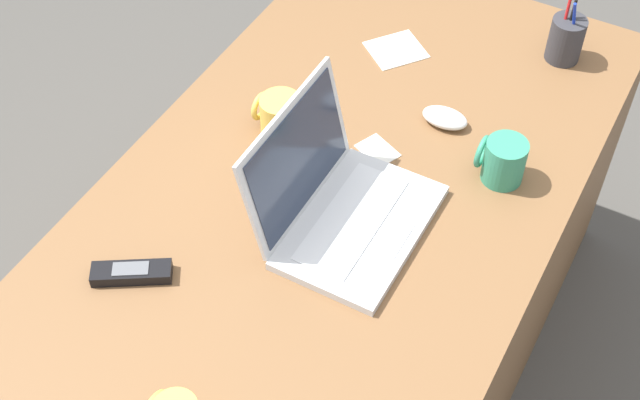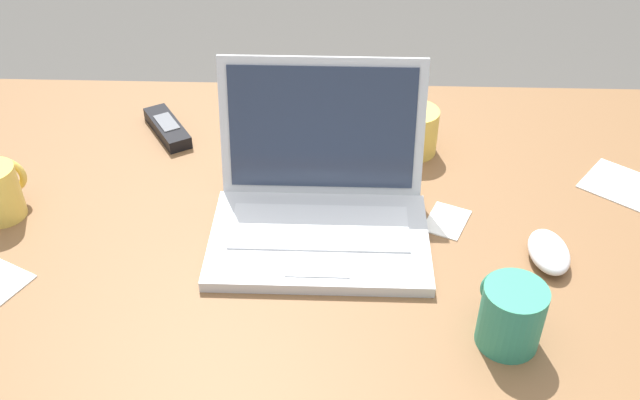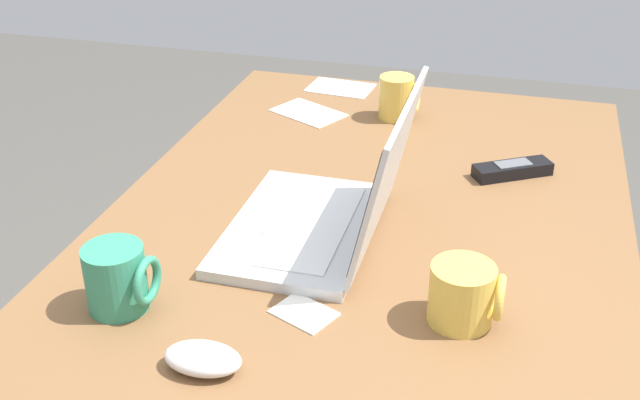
{
  "view_description": "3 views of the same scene",
  "coord_description": "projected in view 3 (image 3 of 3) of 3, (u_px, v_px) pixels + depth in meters",
  "views": [
    {
      "loc": [
        -1.06,
        -0.54,
        2.04
      ],
      "look_at": [
        -0.07,
        -0.01,
        0.77
      ],
      "focal_mm": 49.76,
      "sensor_mm": 36.0,
      "label": 1
    },
    {
      "loc": [
        -0.03,
        -0.94,
        1.47
      ],
      "look_at": [
        -0.06,
        -0.09,
        0.81
      ],
      "focal_mm": 40.27,
      "sensor_mm": 36.0,
      "label": 2
    },
    {
      "loc": [
        0.98,
        0.23,
        1.38
      ],
      "look_at": [
        -0.04,
        -0.05,
        0.8
      ],
      "focal_mm": 43.94,
      "sensor_mm": 36.0,
      "label": 3
    }
  ],
  "objects": [
    {
      "name": "computer_mouse",
      "position": [
        203.0,
        358.0,
        0.97
      ],
      "size": [
        0.06,
        0.1,
        0.03
      ],
      "primitive_type": "ellipsoid",
      "rotation": [
        0.0,
        0.0,
        0.03
      ],
      "color": "white",
      "rests_on": "desk"
    },
    {
      "name": "coffee_mug_white",
      "position": [
        118.0,
        278.0,
        1.07
      ],
      "size": [
        0.08,
        0.1,
        0.1
      ],
      "color": "#338C6B",
      "rests_on": "desk"
    },
    {
      "name": "paper_note_front",
      "position": [
        340.0,
        88.0,
        1.86
      ],
      "size": [
        0.11,
        0.16,
        0.0
      ],
      "primitive_type": "cube",
      "rotation": [
        0.0,
        0.0,
        -0.09
      ],
      "color": "white",
      "rests_on": "desk"
    },
    {
      "name": "paper_note_left",
      "position": [
        304.0,
        313.0,
        1.08
      ],
      "size": [
        0.09,
        0.1,
        0.0
      ],
      "primitive_type": "cube",
      "rotation": [
        0.0,
        0.0,
        -0.42
      ],
      "color": "white",
      "rests_on": "desk"
    },
    {
      "name": "cordless_phone",
      "position": [
        512.0,
        170.0,
        1.45
      ],
      "size": [
        0.11,
        0.15,
        0.03
      ],
      "color": "black",
      "rests_on": "desk"
    },
    {
      "name": "coffee_mug_tall",
      "position": [
        464.0,
        294.0,
        1.05
      ],
      "size": [
        0.09,
        0.1,
        0.09
      ],
      "color": "#E0BC4C",
      "rests_on": "desk"
    },
    {
      "name": "coffee_mug_spare",
      "position": [
        398.0,
        97.0,
        1.68
      ],
      "size": [
        0.07,
        0.09,
        0.09
      ],
      "color": "#E0BC4C",
      "rests_on": "desk"
    },
    {
      "name": "laptop",
      "position": [
        330.0,
        210.0,
        1.24
      ],
      "size": [
        0.34,
        0.28,
        0.24
      ],
      "color": "silver",
      "rests_on": "desk"
    },
    {
      "name": "paper_note_near_laptop",
      "position": [
        308.0,
        113.0,
        1.72
      ],
      "size": [
        0.16,
        0.18,
        0.0
      ],
      "primitive_type": "cube",
      "rotation": [
        0.0,
        0.0,
        -0.47
      ],
      "color": "white",
      "rests_on": "desk"
    }
  ]
}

